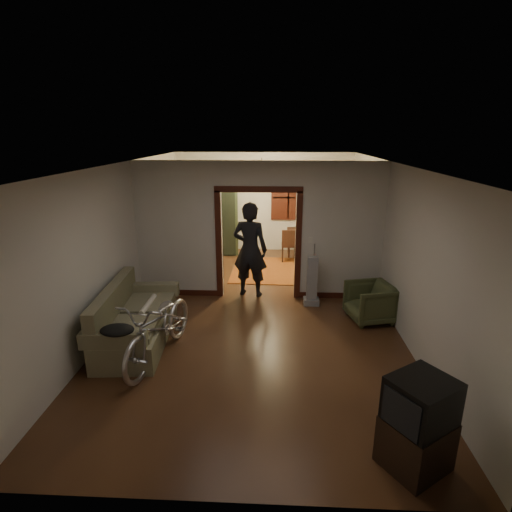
# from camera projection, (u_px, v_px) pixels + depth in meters

# --- Properties ---
(floor) EXTENTS (5.00, 8.50, 0.01)m
(floor) POSITION_uv_depth(u_px,v_px,m) (257.00, 310.00, 7.79)
(floor) COLOR #361E11
(floor) RESTS_ON ground
(ceiling) EXTENTS (5.00, 8.50, 0.01)m
(ceiling) POSITION_uv_depth(u_px,v_px,m) (257.00, 163.00, 6.96)
(ceiling) COLOR white
(ceiling) RESTS_ON floor
(wall_back) EXTENTS (5.00, 0.02, 2.80)m
(wall_back) POSITION_uv_depth(u_px,v_px,m) (264.00, 202.00, 11.43)
(wall_back) COLOR beige
(wall_back) RESTS_ON floor
(wall_left) EXTENTS (0.02, 8.50, 2.80)m
(wall_left) POSITION_uv_depth(u_px,v_px,m) (124.00, 239.00, 7.49)
(wall_left) COLOR beige
(wall_left) RESTS_ON floor
(wall_right) EXTENTS (0.02, 8.50, 2.80)m
(wall_right) POSITION_uv_depth(u_px,v_px,m) (394.00, 243.00, 7.26)
(wall_right) COLOR beige
(wall_right) RESTS_ON floor
(partition_wall) EXTENTS (5.00, 0.14, 2.80)m
(partition_wall) POSITION_uv_depth(u_px,v_px,m) (259.00, 231.00, 8.09)
(partition_wall) COLOR beige
(partition_wall) RESTS_ON floor
(door_casing) EXTENTS (1.74, 0.20, 2.32)m
(door_casing) POSITION_uv_depth(u_px,v_px,m) (258.00, 246.00, 8.18)
(door_casing) COLOR #36140C
(door_casing) RESTS_ON floor
(far_window) EXTENTS (0.98, 0.06, 1.28)m
(far_window) POSITION_uv_depth(u_px,v_px,m) (288.00, 198.00, 11.31)
(far_window) COLOR black
(far_window) RESTS_ON wall_back
(chandelier) EXTENTS (0.24, 0.24, 0.24)m
(chandelier) POSITION_uv_depth(u_px,v_px,m) (262.00, 175.00, 9.48)
(chandelier) COLOR #FFE0A5
(chandelier) RESTS_ON ceiling
(light_switch) EXTENTS (0.08, 0.01, 0.12)m
(light_switch) POSITION_uv_depth(u_px,v_px,m) (310.00, 240.00, 8.01)
(light_switch) COLOR silver
(light_switch) RESTS_ON partition_wall
(sofa) EXTENTS (1.08, 2.13, 0.95)m
(sofa) POSITION_uv_depth(u_px,v_px,m) (137.00, 315.00, 6.49)
(sofa) COLOR brown
(sofa) RESTS_ON floor
(rolled_paper) EXTENTS (0.09, 0.73, 0.09)m
(rolled_paper) POSITION_uv_depth(u_px,v_px,m) (148.00, 304.00, 6.76)
(rolled_paper) COLOR beige
(rolled_paper) RESTS_ON sofa
(jacket) EXTENTS (0.47, 0.36, 0.14)m
(jacket) POSITION_uv_depth(u_px,v_px,m) (117.00, 330.00, 5.56)
(jacket) COLOR black
(jacket) RESTS_ON sofa
(bicycle) EXTENTS (1.07, 2.10, 1.05)m
(bicycle) POSITION_uv_depth(u_px,v_px,m) (160.00, 327.00, 6.00)
(bicycle) COLOR silver
(bicycle) RESTS_ON floor
(armchair) EXTENTS (0.93, 0.91, 0.70)m
(armchair) POSITION_uv_depth(u_px,v_px,m) (370.00, 302.00, 7.27)
(armchair) COLOR #404828
(armchair) RESTS_ON floor
(tv_stand) EXTENTS (0.81, 0.80, 0.55)m
(tv_stand) POSITION_uv_depth(u_px,v_px,m) (415.00, 443.00, 4.08)
(tv_stand) COLOR black
(tv_stand) RESTS_ON floor
(crt_tv) EXTENTS (0.79, 0.77, 0.51)m
(crt_tv) POSITION_uv_depth(u_px,v_px,m) (421.00, 403.00, 3.94)
(crt_tv) COLOR black
(crt_tv) RESTS_ON tv_stand
(vacuum) EXTENTS (0.36, 0.32, 1.01)m
(vacuum) POSITION_uv_depth(u_px,v_px,m) (312.00, 281.00, 7.91)
(vacuum) COLOR gray
(vacuum) RESTS_ON floor
(person) EXTENTS (0.81, 0.63, 1.99)m
(person) POSITION_uv_depth(u_px,v_px,m) (250.00, 250.00, 8.25)
(person) COLOR black
(person) RESTS_ON floor
(oriental_rug) EXTENTS (1.64, 2.11, 0.02)m
(oriental_rug) POSITION_uv_depth(u_px,v_px,m) (264.00, 270.00, 10.06)
(oriental_rug) COLOR maroon
(oriental_rug) RESTS_ON floor
(locker) EXTENTS (1.04, 0.69, 1.91)m
(locker) POSITION_uv_depth(u_px,v_px,m) (220.00, 221.00, 11.18)
(locker) COLOR #28331E
(locker) RESTS_ON floor
(globe) EXTENTS (0.25, 0.25, 0.25)m
(globe) POSITION_uv_depth(u_px,v_px,m) (219.00, 185.00, 10.89)
(globe) COLOR #1E5972
(globe) RESTS_ON locker
(desk) EXTENTS (1.11, 0.79, 0.74)m
(desk) POSITION_uv_depth(u_px,v_px,m) (305.00, 243.00, 11.13)
(desk) COLOR black
(desk) RESTS_ON floor
(desk_chair) EXTENTS (0.50, 0.50, 0.89)m
(desk_chair) POSITION_uv_depth(u_px,v_px,m) (289.00, 245.00, 10.65)
(desk_chair) COLOR black
(desk_chair) RESTS_ON floor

